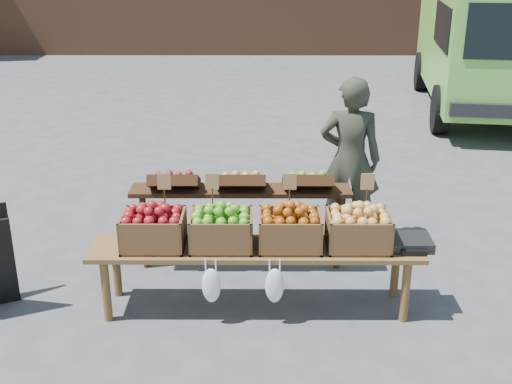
# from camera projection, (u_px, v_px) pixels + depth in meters

# --- Properties ---
(ground) EXTENTS (80.00, 80.00, 0.00)m
(ground) POSITION_uv_depth(u_px,v_px,m) (354.00, 303.00, 5.47)
(ground) COLOR #474749
(delivery_van) EXTENTS (3.18, 5.62, 2.38)m
(delivery_van) POSITION_uv_depth(u_px,v_px,m) (495.00, 45.00, 11.37)
(delivery_van) COLOR #6DBB41
(delivery_van) RESTS_ON ground
(vendor) EXTENTS (0.67, 0.50, 1.69)m
(vendor) POSITION_uv_depth(u_px,v_px,m) (350.00, 160.00, 6.42)
(vendor) COLOR #2C2F24
(vendor) RESTS_ON ground
(back_table) EXTENTS (2.10, 0.44, 1.04)m
(back_table) POSITION_uv_depth(u_px,v_px,m) (241.00, 217.00, 5.90)
(back_table) COLOR #351D0F
(back_table) RESTS_ON ground
(display_bench) EXTENTS (2.70, 0.56, 0.57)m
(display_bench) POSITION_uv_depth(u_px,v_px,m) (256.00, 277.00, 5.31)
(display_bench) COLOR brown
(display_bench) RESTS_ON ground
(crate_golden_apples) EXTENTS (0.50, 0.40, 0.28)m
(crate_golden_apples) POSITION_uv_depth(u_px,v_px,m) (153.00, 230.00, 5.16)
(crate_golden_apples) COLOR maroon
(crate_golden_apples) RESTS_ON display_bench
(crate_russet_pears) EXTENTS (0.50, 0.40, 0.28)m
(crate_russet_pears) POSITION_uv_depth(u_px,v_px,m) (222.00, 231.00, 5.16)
(crate_russet_pears) COLOR #449612
(crate_russet_pears) RESTS_ON display_bench
(crate_red_apples) EXTENTS (0.50, 0.40, 0.28)m
(crate_red_apples) POSITION_uv_depth(u_px,v_px,m) (290.00, 231.00, 5.16)
(crate_red_apples) COLOR #99480C
(crate_red_apples) RESTS_ON display_bench
(crate_green_apples) EXTENTS (0.50, 0.40, 0.28)m
(crate_green_apples) POSITION_uv_depth(u_px,v_px,m) (358.00, 231.00, 5.16)
(crate_green_apples) COLOR gold
(crate_green_apples) RESTS_ON display_bench
(weighing_scale) EXTENTS (0.34, 0.30, 0.08)m
(weighing_scale) POSITION_uv_depth(u_px,v_px,m) (410.00, 242.00, 5.19)
(weighing_scale) COLOR black
(weighing_scale) RESTS_ON display_bench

